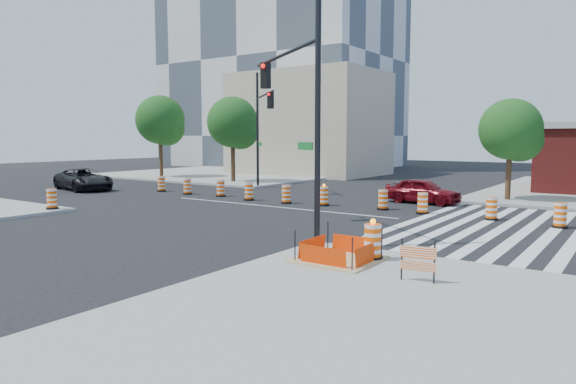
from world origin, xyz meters
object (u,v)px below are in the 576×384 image
at_px(signal_pole_se, 298,93).
at_px(signal_pole_nw, 261,118).
at_px(dark_suv, 83,179).
at_px(red_coupe, 423,191).

relative_size(signal_pole_se, signal_pole_nw, 1.04).
height_order(dark_suv, signal_pole_se, signal_pole_se).
distance_m(dark_suv, signal_pole_nw, 13.17).
bearing_deg(dark_suv, red_coupe, -62.02).
distance_m(red_coupe, signal_pole_se, 13.06).
relative_size(red_coupe, signal_pole_se, 0.49).
relative_size(red_coupe, signal_pole_nw, 0.51).
bearing_deg(signal_pole_se, dark_suv, 19.70).
bearing_deg(signal_pole_nw, red_coupe, 39.03).
relative_size(dark_suv, signal_pole_nw, 0.67).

